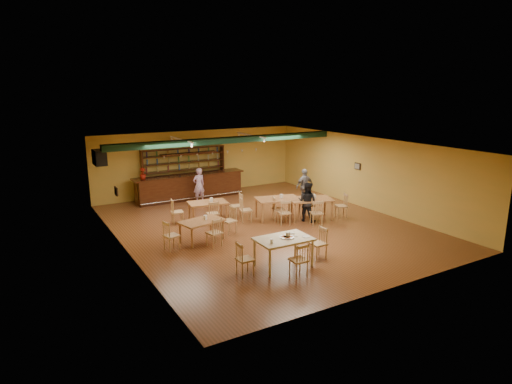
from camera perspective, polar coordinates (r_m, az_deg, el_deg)
floor at (r=16.00m, az=1.01°, el=-4.45°), size 12.00×12.00×0.00m
ceiling_beam at (r=17.79m, az=-3.67°, el=6.83°), size 10.00×0.30×0.25m
track_rail_left at (r=17.62m, az=-9.83°, el=6.82°), size 0.05×2.50×0.05m
track_rail_right at (r=18.96m, az=-0.68°, el=7.48°), size 0.05×2.50×0.05m
ac_unit at (r=17.67m, az=-19.84°, el=4.30°), size 0.34×0.70×0.48m
picture_left at (r=14.67m, az=-17.93°, el=0.10°), size 0.04×0.34×0.28m
picture_right at (r=18.94m, az=13.22°, el=3.32°), size 0.04×0.34×0.28m
bar_counter at (r=19.97m, az=-8.70°, el=0.72°), size 5.14×0.85×1.13m
back_bar_hutch at (r=20.43m, az=-9.42°, el=2.63°), size 3.97×0.40×2.28m
poinsettia at (r=19.15m, az=-14.68°, el=2.38°), size 0.36×0.36×0.50m
dining_table_a at (r=16.64m, az=-6.35°, el=-2.52°), size 1.56×1.08×0.72m
dining_table_b at (r=16.74m, az=2.86°, el=-2.19°), size 1.83×1.35×0.82m
dining_table_c at (r=14.46m, az=-7.13°, el=-5.07°), size 1.56×1.13×0.71m
dining_table_d at (r=16.83m, az=7.15°, el=-2.20°), size 1.86×1.46×0.81m
near_table at (r=12.39m, az=3.62°, el=-7.90°), size 1.58×1.03×0.84m
pizza_tray at (r=12.30m, az=4.08°, el=-5.96°), size 0.48×0.48×0.01m
parmesan_shaker at (r=11.84m, az=2.08°, el=-6.49°), size 0.08×0.08×0.11m
napkin_stack at (r=12.62m, az=4.56°, el=-5.42°), size 0.23×0.19×0.03m
pizza_server at (r=12.43m, az=4.58°, el=-5.71°), size 0.29×0.29×0.00m
side_plate at (r=12.41m, az=6.59°, el=-5.85°), size 0.22×0.22×0.01m
patron_bar at (r=19.22m, az=-7.53°, el=0.89°), size 0.60×0.43×1.54m
patron_right_a at (r=16.46m, az=6.73°, el=-1.30°), size 0.86×0.92×1.51m
patron_right_b at (r=18.99m, az=6.42°, el=0.76°), size 0.91×0.40×1.54m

